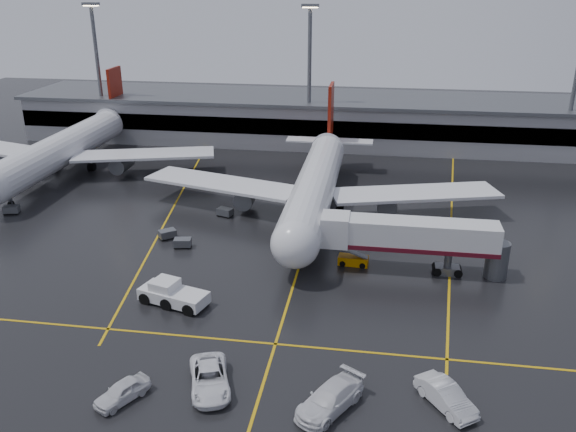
# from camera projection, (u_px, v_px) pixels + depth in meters

# --- Properties ---
(ground) EXTENTS (220.00, 220.00, 0.00)m
(ground) POSITION_uv_depth(u_px,v_px,m) (307.00, 241.00, 72.37)
(ground) COLOR black
(ground) RESTS_ON ground
(apron_line_centre) EXTENTS (0.25, 90.00, 0.02)m
(apron_line_centre) POSITION_uv_depth(u_px,v_px,m) (307.00, 241.00, 72.36)
(apron_line_centre) COLOR gold
(apron_line_centre) RESTS_ON ground
(apron_line_stop) EXTENTS (60.00, 0.25, 0.02)m
(apron_line_stop) POSITION_uv_depth(u_px,v_px,m) (275.00, 344.00, 52.20)
(apron_line_stop) COLOR gold
(apron_line_stop) RESTS_ON ground
(apron_line_left) EXTENTS (9.99, 69.35, 0.02)m
(apron_line_left) POSITION_uv_depth(u_px,v_px,m) (175.00, 204.00, 84.39)
(apron_line_left) COLOR gold
(apron_line_left) RESTS_ON ground
(apron_line_right) EXTENTS (7.57, 69.64, 0.02)m
(apron_line_right) POSITION_uv_depth(u_px,v_px,m) (451.00, 219.00, 78.95)
(apron_line_right) COLOR gold
(apron_line_right) RESTS_ON ground
(terminal) EXTENTS (122.00, 19.00, 8.60)m
(terminal) POSITION_uv_depth(u_px,v_px,m) (338.00, 119.00, 114.68)
(terminal) COLOR gray
(terminal) RESTS_ON ground
(light_mast_left) EXTENTS (3.00, 1.20, 25.45)m
(light_mast_left) POSITION_uv_depth(u_px,v_px,m) (98.00, 64.00, 111.88)
(light_mast_left) COLOR #595B60
(light_mast_left) RESTS_ON ground
(light_mast_mid) EXTENTS (3.00, 1.20, 25.45)m
(light_mast_mid) POSITION_uv_depth(u_px,v_px,m) (309.00, 69.00, 106.16)
(light_mast_mid) COLOR #595B60
(light_mast_mid) RESTS_ON ground
(main_airliner) EXTENTS (48.80, 45.60, 14.10)m
(main_airliner) POSITION_uv_depth(u_px,v_px,m) (316.00, 183.00, 79.68)
(main_airliner) COLOR silver
(main_airliner) RESTS_ON ground
(second_airliner) EXTENTS (48.80, 45.60, 14.10)m
(second_airliner) POSITION_uv_depth(u_px,v_px,m) (67.00, 147.00, 96.68)
(second_airliner) COLOR silver
(second_airliner) RESTS_ON ground
(jet_bridge) EXTENTS (19.90, 3.40, 6.05)m
(jet_bridge) POSITION_uv_depth(u_px,v_px,m) (411.00, 238.00, 63.70)
(jet_bridge) COLOR silver
(jet_bridge) RESTS_ON ground
(pushback_tractor) EXTENTS (7.31, 4.57, 2.44)m
(pushback_tractor) POSITION_uv_depth(u_px,v_px,m) (172.00, 294.00, 58.39)
(pushback_tractor) COLOR silver
(pushback_tractor) RESTS_ON ground
(belt_loader) EXTENTS (3.42, 1.78, 2.10)m
(belt_loader) POSITION_uv_depth(u_px,v_px,m) (353.00, 260.00, 66.41)
(belt_loader) COLOR #CA7800
(belt_loader) RESTS_ON ground
(service_van_a) EXTENTS (4.81, 6.90, 1.75)m
(service_van_a) POSITION_uv_depth(u_px,v_px,m) (210.00, 378.00, 46.35)
(service_van_a) COLOR white
(service_van_a) RESTS_ON ground
(service_van_b) EXTENTS (5.51, 6.78, 1.85)m
(service_van_b) POSITION_uv_depth(u_px,v_px,m) (330.00, 399.00, 44.07)
(service_van_b) COLOR silver
(service_van_b) RESTS_ON ground
(service_van_c) EXTENTS (4.68, 5.48, 1.78)m
(service_van_c) POSITION_uv_depth(u_px,v_px,m) (446.00, 396.00, 44.39)
(service_van_c) COLOR silver
(service_van_c) RESTS_ON ground
(service_van_d) EXTENTS (3.82, 4.80, 1.53)m
(service_van_d) POSITION_uv_depth(u_px,v_px,m) (122.00, 392.00, 45.06)
(service_van_d) COLOR silver
(service_van_d) RESTS_ON ground
(baggage_cart_a) EXTENTS (2.20, 1.64, 1.12)m
(baggage_cart_a) POSITION_uv_depth(u_px,v_px,m) (183.00, 242.00, 70.58)
(baggage_cart_a) COLOR #595B60
(baggage_cart_a) RESTS_ON ground
(baggage_cart_b) EXTENTS (2.37, 2.28, 1.12)m
(baggage_cart_b) POSITION_uv_depth(u_px,v_px,m) (167.00, 234.00, 72.97)
(baggage_cart_b) COLOR #595B60
(baggage_cart_b) RESTS_ON ground
(baggage_cart_c) EXTENTS (2.31, 1.87, 1.12)m
(baggage_cart_c) POSITION_uv_depth(u_px,v_px,m) (225.00, 212.00, 79.76)
(baggage_cart_c) COLOR #595B60
(baggage_cart_c) RESTS_ON ground
(baggage_cart_e) EXTENTS (2.28, 1.79, 1.12)m
(baggage_cart_e) POSITION_uv_depth(u_px,v_px,m) (11.00, 209.00, 80.64)
(baggage_cart_e) COLOR #595B60
(baggage_cart_e) RESTS_ON ground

